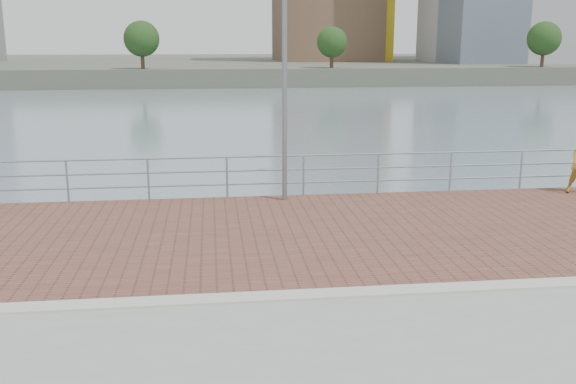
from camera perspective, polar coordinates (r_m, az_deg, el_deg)
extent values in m
cube|color=brown|center=(13.99, -0.79, -3.65)|extent=(40.00, 6.80, 0.02)
cube|color=#B7B5AD|center=(10.62, 1.31, -9.17)|extent=(40.00, 0.40, 0.06)
cube|color=#4C5142|center=(132.30, -6.40, 11.13)|extent=(320.00, 95.00, 2.50)
cylinder|color=#8C9EA8|center=(17.48, -19.02, 0.89)|extent=(0.06, 0.06, 1.10)
cylinder|color=#8C9EA8|center=(17.16, -12.31, 1.09)|extent=(0.06, 0.06, 1.10)
cylinder|color=#8C9EA8|center=(17.08, -5.44, 1.29)|extent=(0.06, 0.06, 1.10)
cylinder|color=#8C9EA8|center=(17.25, 1.39, 1.46)|extent=(0.06, 0.06, 1.10)
cylinder|color=#8C9EA8|center=(17.66, 8.00, 1.61)|extent=(0.06, 0.06, 1.10)
cylinder|color=#8C9EA8|center=(18.29, 14.23, 1.74)|extent=(0.06, 0.06, 1.10)
cylinder|color=#8C9EA8|center=(19.12, 19.98, 1.83)|extent=(0.06, 0.06, 1.10)
cylinder|color=#8C9EA8|center=(17.03, -2.02, 3.19)|extent=(39.00, 0.05, 0.05)
cylinder|color=#8C9EA8|center=(17.10, -2.01, 1.96)|extent=(39.00, 0.05, 0.05)
cylinder|color=#8C9EA8|center=(17.18, -2.00, 0.77)|extent=(39.00, 0.05, 0.05)
cylinder|color=slate|center=(16.34, -0.31, 10.31)|extent=(0.13, 0.13, 6.47)
cylinder|color=#473323|center=(87.15, -12.82, 11.80)|extent=(0.50, 0.50, 3.58)
sphere|color=#193814|center=(87.13, -12.89, 13.14)|extent=(4.60, 4.60, 4.60)
cylinder|color=#473323|center=(88.27, 3.91, 11.98)|extent=(0.50, 0.50, 3.18)
sphere|color=#193814|center=(88.25, 3.93, 13.16)|extent=(4.09, 4.09, 4.09)
cylinder|color=#473323|center=(98.37, 21.71, 11.35)|extent=(0.50, 0.50, 3.62)
sphere|color=#193814|center=(98.35, 21.81, 12.55)|extent=(4.66, 4.66, 4.66)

